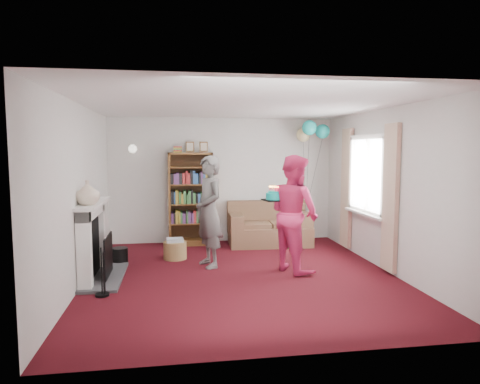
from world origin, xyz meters
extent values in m
plane|color=#32070B|center=(0.00, 0.00, 0.00)|extent=(5.00, 5.00, 0.00)
cube|color=silver|center=(0.00, 2.51, 1.25)|extent=(4.50, 0.02, 2.50)
cube|color=silver|center=(-2.26, 0.00, 1.25)|extent=(0.02, 5.00, 2.50)
cube|color=silver|center=(2.26, 0.00, 1.25)|extent=(0.02, 5.00, 2.50)
cube|color=white|center=(0.00, 0.00, 2.50)|extent=(4.50, 5.00, 0.01)
cube|color=#3F3F42|center=(-2.00, 0.20, 0.02)|extent=(0.55, 1.40, 0.04)
cube|color=white|center=(-2.15, -0.35, 0.53)|extent=(0.18, 0.14, 1.06)
cube|color=white|center=(-2.15, 0.75, 0.53)|extent=(0.18, 0.14, 1.06)
cube|color=white|center=(-2.15, 0.20, 1.00)|extent=(0.18, 1.24, 0.16)
cube|color=white|center=(-2.12, 0.20, 1.10)|extent=(0.28, 1.35, 0.05)
cube|color=black|center=(-2.17, 0.20, 0.48)|extent=(0.10, 0.80, 0.86)
cube|color=black|center=(-1.93, 0.20, 0.33)|extent=(0.02, 0.70, 0.60)
cylinder|color=black|center=(-1.90, -0.58, 0.32)|extent=(0.18, 0.18, 0.64)
cylinder|color=black|center=(-1.87, 1.00, 0.13)|extent=(0.26, 0.26, 0.26)
cube|color=white|center=(2.21, 0.60, 2.08)|extent=(0.08, 1.30, 0.08)
cube|color=white|center=(2.21, 0.60, 0.82)|extent=(0.08, 1.30, 0.08)
cube|color=white|center=(2.24, 0.60, 1.45)|extent=(0.01, 1.15, 1.20)
cube|color=white|center=(2.18, 0.60, 0.79)|extent=(0.14, 1.32, 0.04)
cube|color=#C5B795|center=(2.20, -0.22, 1.15)|extent=(0.07, 0.38, 2.20)
cube|color=#C5B795|center=(2.20, 1.42, 1.15)|extent=(0.07, 0.38, 2.20)
cylinder|color=gold|center=(-1.75, 2.45, 1.90)|extent=(0.04, 0.12, 0.04)
sphere|color=white|center=(-1.75, 2.36, 1.88)|extent=(0.16, 0.16, 0.16)
cube|color=#472B14|center=(-0.66, 2.46, 0.90)|extent=(0.86, 0.04, 1.81)
cube|color=brown|center=(-1.07, 2.27, 0.90)|extent=(0.04, 0.42, 1.81)
cube|color=brown|center=(-0.25, 2.27, 0.90)|extent=(0.04, 0.42, 1.81)
cube|color=brown|center=(-0.66, 2.27, 1.79)|extent=(0.86, 0.42, 0.04)
cube|color=brown|center=(-0.66, 2.27, 0.05)|extent=(0.86, 0.42, 0.10)
cube|color=brown|center=(-0.66, 2.27, 0.43)|extent=(0.78, 0.38, 0.03)
cube|color=brown|center=(-0.66, 2.27, 0.81)|extent=(0.78, 0.38, 0.02)
cube|color=brown|center=(-0.66, 2.27, 1.19)|extent=(0.78, 0.38, 0.02)
cube|color=brown|center=(-0.66, 2.27, 1.52)|extent=(0.78, 0.38, 0.02)
cube|color=maroon|center=(-0.89, 2.25, 1.87)|extent=(0.16, 0.22, 0.12)
cube|color=brown|center=(-0.66, 2.32, 1.92)|extent=(0.16, 0.02, 0.20)
cube|color=brown|center=(-0.39, 2.32, 1.92)|extent=(0.16, 0.02, 0.20)
cube|color=brown|center=(0.87, 2.00, 0.19)|extent=(1.58, 0.84, 0.37)
cube|color=brown|center=(0.87, 2.30, 0.51)|extent=(1.58, 0.24, 0.65)
cube|color=brown|center=(0.20, 2.00, 0.37)|extent=(0.24, 0.79, 0.51)
cube|color=brown|center=(1.54, 2.00, 0.37)|extent=(0.24, 0.79, 0.51)
cube|color=brown|center=(0.52, 1.92, 0.40)|extent=(0.67, 0.54, 0.12)
cube|color=brown|center=(1.22, 1.92, 0.40)|extent=(0.67, 0.54, 0.12)
cylinder|color=#9A7948|center=(-0.97, 1.17, 0.15)|extent=(0.40, 0.40, 0.30)
cube|color=beige|center=(-0.97, 1.17, 0.33)|extent=(0.28, 0.22, 0.06)
imported|color=black|center=(-0.43, 0.62, 0.89)|extent=(0.61, 0.75, 1.77)
imported|color=#D0295D|center=(0.84, 0.19, 0.89)|extent=(0.96, 1.06, 1.79)
cube|color=black|center=(0.55, 0.22, 1.10)|extent=(0.32, 0.32, 0.02)
cylinder|color=#0D998E|center=(0.55, 0.22, 1.16)|extent=(0.27, 0.27, 0.10)
cylinder|color=#0D998E|center=(0.55, 0.22, 1.22)|extent=(0.20, 0.20, 0.04)
cylinder|color=#E06387|center=(0.63, 0.22, 1.25)|extent=(0.01, 0.01, 0.09)
sphere|color=orange|center=(0.63, 0.22, 1.30)|extent=(0.02, 0.02, 0.02)
cylinder|color=#E06387|center=(0.62, 0.25, 1.25)|extent=(0.01, 0.01, 0.09)
sphere|color=orange|center=(0.62, 0.25, 1.30)|extent=(0.02, 0.02, 0.02)
cylinder|color=#E06387|center=(0.61, 0.28, 1.25)|extent=(0.01, 0.01, 0.09)
sphere|color=orange|center=(0.61, 0.28, 1.30)|extent=(0.02, 0.02, 0.02)
cylinder|color=#E06387|center=(0.58, 0.29, 1.25)|extent=(0.01, 0.01, 0.09)
sphere|color=orange|center=(0.58, 0.29, 1.30)|extent=(0.02, 0.02, 0.02)
cylinder|color=#E06387|center=(0.55, 0.30, 1.25)|extent=(0.01, 0.01, 0.09)
sphere|color=orange|center=(0.55, 0.30, 1.30)|extent=(0.02, 0.02, 0.02)
cylinder|color=#E06387|center=(0.52, 0.30, 1.25)|extent=(0.01, 0.01, 0.09)
sphere|color=orange|center=(0.52, 0.30, 1.30)|extent=(0.02, 0.02, 0.02)
cylinder|color=#E06387|center=(0.50, 0.29, 1.25)|extent=(0.01, 0.01, 0.09)
sphere|color=orange|center=(0.50, 0.29, 1.30)|extent=(0.02, 0.02, 0.02)
cylinder|color=#E06387|center=(0.48, 0.26, 1.25)|extent=(0.01, 0.01, 0.09)
sphere|color=orange|center=(0.48, 0.26, 1.30)|extent=(0.02, 0.02, 0.02)
cylinder|color=#E06387|center=(0.47, 0.24, 1.25)|extent=(0.01, 0.01, 0.09)
sphere|color=orange|center=(0.47, 0.24, 1.30)|extent=(0.02, 0.02, 0.02)
cylinder|color=#E06387|center=(0.47, 0.21, 1.25)|extent=(0.01, 0.01, 0.09)
sphere|color=orange|center=(0.47, 0.21, 1.30)|extent=(0.02, 0.02, 0.02)
cylinder|color=#E06387|center=(0.48, 0.18, 1.25)|extent=(0.01, 0.01, 0.09)
sphere|color=orange|center=(0.48, 0.18, 1.30)|extent=(0.02, 0.02, 0.02)
cylinder|color=#E06387|center=(0.50, 0.16, 1.25)|extent=(0.01, 0.01, 0.09)
sphere|color=orange|center=(0.50, 0.16, 1.30)|extent=(0.02, 0.02, 0.02)
cylinder|color=#E06387|center=(0.52, 0.14, 1.25)|extent=(0.01, 0.01, 0.09)
sphere|color=orange|center=(0.52, 0.14, 1.30)|extent=(0.02, 0.02, 0.02)
cylinder|color=#E06387|center=(0.55, 0.14, 1.25)|extent=(0.01, 0.01, 0.09)
sphere|color=orange|center=(0.55, 0.14, 1.30)|extent=(0.02, 0.02, 0.02)
cylinder|color=#E06387|center=(0.58, 0.15, 1.25)|extent=(0.01, 0.01, 0.09)
sphere|color=orange|center=(0.58, 0.15, 1.30)|extent=(0.02, 0.02, 0.02)
cylinder|color=#E06387|center=(0.61, 0.17, 1.25)|extent=(0.01, 0.01, 0.09)
sphere|color=orange|center=(0.61, 0.17, 1.30)|extent=(0.02, 0.02, 0.02)
cylinder|color=#E06387|center=(0.62, 0.19, 1.25)|extent=(0.01, 0.01, 0.09)
sphere|color=orange|center=(0.62, 0.19, 1.30)|extent=(0.02, 0.02, 0.02)
sphere|color=#3F3F3F|center=(1.54, 1.80, 0.66)|extent=(0.02, 0.02, 0.02)
sphere|color=#1CAFA7|center=(1.93, 2.02, 2.22)|extent=(0.28, 0.28, 0.28)
sphere|color=#D3C081|center=(1.60, 2.21, 2.16)|extent=(0.28, 0.28, 0.28)
sphere|color=#1CAFA7|center=(1.60, 1.83, 2.28)|extent=(0.28, 0.28, 0.28)
imported|color=beige|center=(-2.12, -0.15, 1.29)|extent=(0.41, 0.41, 0.33)
camera|label=1|loc=(-0.96, -6.10, 1.87)|focal=32.00mm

